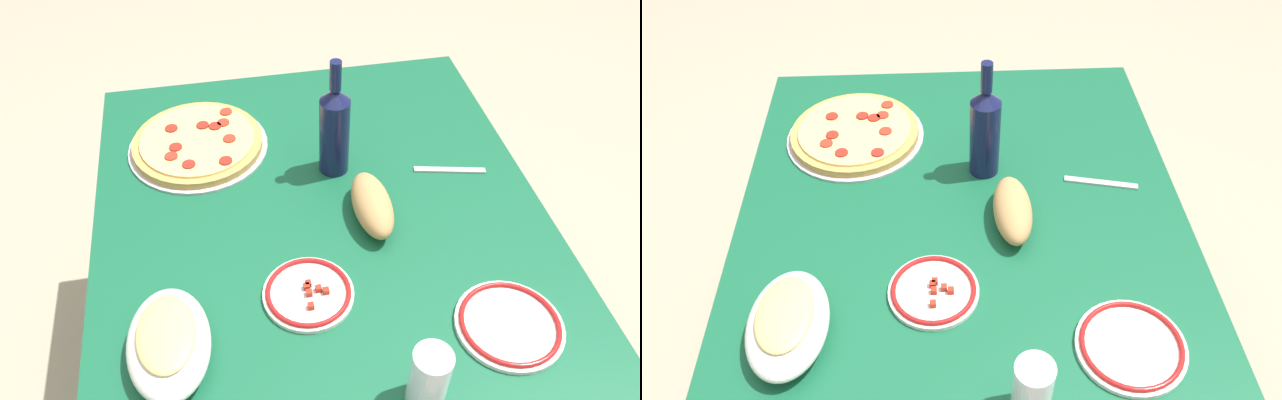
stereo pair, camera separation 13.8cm
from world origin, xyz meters
TOP-DOWN VIEW (x-y plane):
  - ground_plane at (0.00, 0.00)m, footprint 8.00×8.00m
  - dining_table at (0.00, 0.00)m, footprint 1.11×1.00m
  - pepperoni_pizza at (0.27, 0.26)m, footprint 0.34×0.34m
  - baked_pasta_dish at (-0.31, 0.33)m, footprint 0.24×0.15m
  - wine_bottle at (0.13, -0.06)m, footprint 0.07×0.07m
  - water_glass at (-0.48, -0.09)m, footprint 0.07×0.07m
  - side_plate_near at (-0.37, -0.29)m, footprint 0.20×0.20m
  - side_plate_far at (-0.23, 0.07)m, footprint 0.18×0.18m
  - bread_loaf at (-0.04, -0.11)m, footprint 0.20×0.08m
  - fork_right at (0.07, -0.33)m, footprint 0.05×0.17m

SIDE VIEW (x-z plane):
  - ground_plane at x=0.00m, z-range 0.00..0.00m
  - dining_table at x=0.00m, z-range 0.24..0.95m
  - fork_right at x=0.07m, z-range 0.71..0.72m
  - side_plate_near at x=-0.37m, z-range 0.71..0.73m
  - side_plate_far at x=-0.23m, z-range 0.71..0.73m
  - pepperoni_pizza at x=0.27m, z-range 0.71..0.75m
  - bread_loaf at x=-0.04m, z-range 0.71..0.79m
  - baked_pasta_dish at x=-0.31m, z-range 0.72..0.79m
  - water_glass at x=-0.48m, z-range 0.71..0.85m
  - wine_bottle at x=0.13m, z-range 0.69..0.98m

